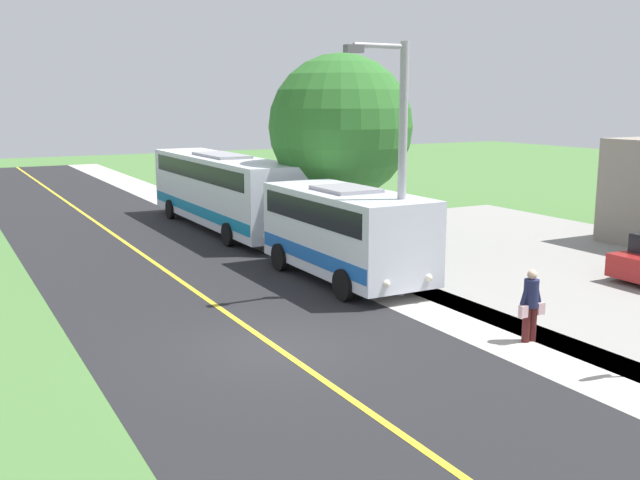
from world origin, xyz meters
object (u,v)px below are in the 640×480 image
at_px(transit_bus_rear, 222,188).
at_px(shuttle_bus_front, 346,229).
at_px(street_light_pole, 398,158).
at_px(tree_curbside, 340,127).
at_px(pedestrian_with_bags, 531,303).

bearing_deg(transit_bus_rear, shuttle_bus_front, 90.36).
relative_size(street_light_pole, tree_curbside, 0.97).
xyz_separation_m(shuttle_bus_front, tree_curbside, (-2.85, -5.25, 2.88)).
xyz_separation_m(shuttle_bus_front, street_light_pole, (-0.31, 2.30, 2.33)).
distance_m(shuttle_bus_front, pedestrian_with_bags, 7.13).
distance_m(street_light_pole, tree_curbside, 7.98).
bearing_deg(transit_bus_rear, pedestrian_with_bags, 92.74).
relative_size(shuttle_bus_front, street_light_pole, 0.96).
bearing_deg(pedestrian_with_bags, transit_bus_rear, -87.26).
distance_m(transit_bus_rear, tree_curbside, 6.41).
bearing_deg(tree_curbside, transit_bus_rear, -59.96).
bearing_deg(street_light_pole, transit_bus_rear, -88.31).
height_order(shuttle_bus_front, transit_bus_rear, transit_bus_rear).
bearing_deg(pedestrian_with_bags, tree_curbside, -99.60).
height_order(pedestrian_with_bags, street_light_pole, street_light_pole).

